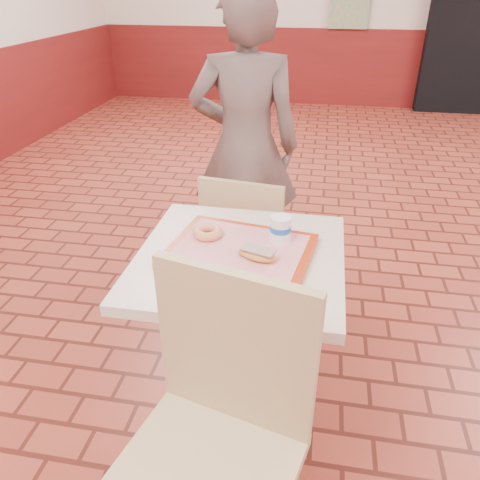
% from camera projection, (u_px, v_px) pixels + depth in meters
% --- Properties ---
extents(main_table, '(0.73, 0.73, 0.77)m').
position_uv_depth(main_table, '(240.00, 311.00, 1.78)').
color(main_table, beige).
rests_on(main_table, ground).
extents(chair_main_front, '(0.56, 0.56, 1.00)m').
position_uv_depth(chair_main_front, '(216.00, 431.00, 1.27)').
color(chair_main_front, tan).
rests_on(chair_main_front, ground).
extents(chair_main_back, '(0.44, 0.44, 0.85)m').
position_uv_depth(chair_main_back, '(247.00, 245.00, 2.30)').
color(chair_main_back, tan).
rests_on(chair_main_back, ground).
extents(customer, '(0.64, 0.46, 1.63)m').
position_uv_depth(customer, '(245.00, 148.00, 2.53)').
color(customer, brown).
rests_on(customer, ground).
extents(serving_tray, '(0.49, 0.38, 0.03)m').
position_uv_depth(serving_tray, '(240.00, 251.00, 1.65)').
color(serving_tray, '#AE2F0D').
rests_on(serving_tray, main_table).
extents(ring_donut, '(0.12, 0.12, 0.03)m').
position_uv_depth(ring_donut, '(207.00, 232.00, 1.70)').
color(ring_donut, '#D57D4D').
rests_on(ring_donut, serving_tray).
extents(long_john_donut, '(0.14, 0.10, 0.04)m').
position_uv_depth(long_john_donut, '(257.00, 254.00, 1.56)').
color(long_john_donut, '#C37839').
rests_on(long_john_donut, serving_tray).
extents(paper_cup, '(0.08, 0.08, 0.10)m').
position_uv_depth(paper_cup, '(280.00, 229.00, 1.66)').
color(paper_cup, white).
rests_on(paper_cup, serving_tray).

